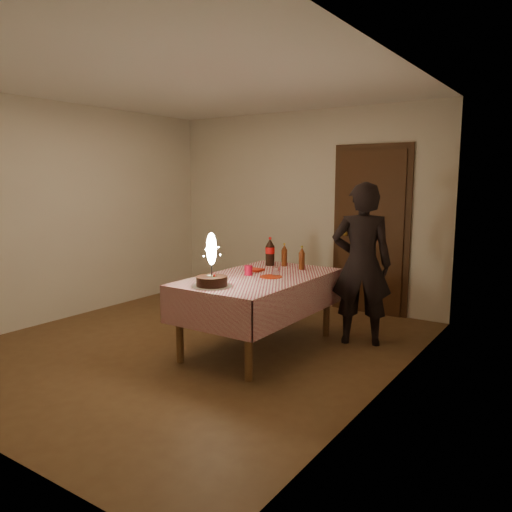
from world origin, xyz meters
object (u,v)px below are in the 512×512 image
birthday_cake (212,274)px  dining_table (259,286)px  red_cup (248,270)px  amber_bottle_left (284,255)px  cola_bottle (270,252)px  photographer (362,264)px  red_plate (271,277)px  amber_bottle_right (302,258)px  clear_cup (276,271)px

birthday_cake → dining_table: bearing=81.9°
red_cup → amber_bottle_left: 0.67m
cola_bottle → amber_bottle_left: cola_bottle is taller
birthday_cake → photographer: 1.61m
red_plate → amber_bottle_right: amber_bottle_right is taller
red_plate → clear_cup: 0.09m
red_cup → amber_bottle_right: (0.29, 0.58, 0.07)m
dining_table → red_plate: bearing=14.2°
red_plate → amber_bottle_right: 0.55m
birthday_cake → red_cup: bearing=92.7°
dining_table → cola_bottle: cola_bottle is taller
dining_table → cola_bottle: size_ratio=5.42×
photographer → amber_bottle_right: bearing=-165.9°
red_cup → clear_cup: bearing=27.0°
dining_table → amber_bottle_left: (-0.09, 0.65, 0.22)m
red_cup → cola_bottle: bearing=101.9°
red_cup → amber_bottle_left: (0.02, 0.66, 0.07)m
cola_bottle → photographer: 1.04m
red_cup → photographer: size_ratio=0.06×
red_cup → cola_bottle: cola_bottle is taller
red_plate → amber_bottle_left: (-0.22, 0.62, 0.11)m
amber_bottle_left → birthday_cake: bearing=-89.8°
red_cup → clear_cup: size_ratio=1.11×
clear_cup → birthday_cake: bearing=-106.4°
clear_cup → amber_bottle_right: (0.04, 0.46, 0.07)m
dining_table → red_cup: 0.19m
dining_table → cola_bottle: bearing=112.5°
birthday_cake → photographer: bearing=57.2°
red_plate → clear_cup: bearing=85.8°
red_cup → dining_table: bearing=6.2°
red_cup → amber_bottle_right: bearing=63.6°
dining_table → photographer: size_ratio=1.03×
dining_table → cola_bottle: (-0.25, 0.59, 0.25)m
clear_cup → cola_bottle: 0.62m
red_cup → amber_bottle_left: bearing=87.9°
amber_bottle_left → amber_bottle_right: same height
amber_bottle_left → amber_bottle_right: bearing=-17.2°
red_cup → cola_bottle: size_ratio=0.31×
amber_bottle_left → photographer: size_ratio=0.15×
dining_table → clear_cup: clear_cup is taller
birthday_cake → amber_bottle_right: bearing=77.8°
dining_table → amber_bottle_right: bearing=73.3°
dining_table → amber_bottle_left: 0.69m
red_plate → dining_table: bearing=-165.8°
red_plate → cola_bottle: (-0.37, 0.56, 0.15)m
dining_table → amber_bottle_left: amber_bottle_left is taller
red_plate → clear_cup: size_ratio=2.44×
red_plate → amber_bottle_right: size_ratio=0.86×
amber_bottle_left → amber_bottle_right: (0.26, -0.08, 0.00)m
dining_table → clear_cup: 0.22m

